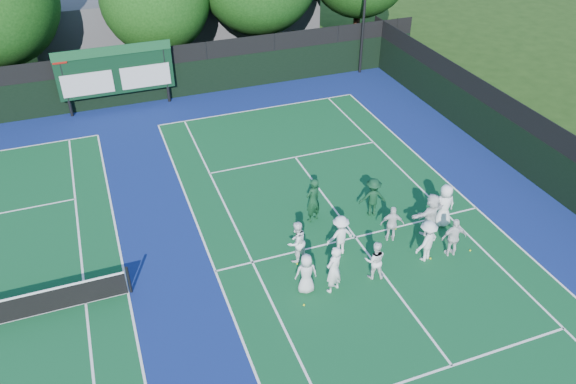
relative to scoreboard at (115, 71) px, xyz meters
name	(u,v)px	position (x,y,z in m)	size (l,w,h in m)	color
ground	(367,253)	(7.01, -15.59, -2.19)	(120.00, 120.00, 0.00)	#1E3C10
court_apron	(201,275)	(1.01, -14.59, -2.19)	(34.00, 32.00, 0.01)	navy
near_court	(355,237)	(7.01, -14.59, -2.18)	(11.05, 23.85, 0.01)	#104E26
back_fence	(136,80)	(1.01, 0.41, -0.83)	(34.00, 0.08, 3.00)	black
divider_fence_right	(553,164)	(16.01, -14.59, -0.83)	(0.08, 32.00, 3.00)	black
scoreboard	(115,71)	(0.00, 0.00, 0.00)	(6.00, 0.21, 3.55)	black
clubhouse	(179,18)	(5.01, 8.41, -0.19)	(18.00, 6.00, 4.00)	#525256
tree_c	(158,1)	(3.20, 3.99, 2.28)	(6.24, 6.24, 7.75)	black
tennis_ball_0	(304,305)	(3.85, -17.22, -2.16)	(0.07, 0.07, 0.07)	yellow
tennis_ball_1	(396,229)	(8.69, -14.68, -2.16)	(0.07, 0.07, 0.07)	yellow
tennis_ball_2	(470,250)	(10.63, -16.79, -2.16)	(0.07, 0.07, 0.07)	yellow
tennis_ball_3	(297,264)	(4.38, -15.24, -2.16)	(0.07, 0.07, 0.07)	yellow
tennis_ball_4	(340,233)	(6.55, -14.17, -2.16)	(0.07, 0.07, 0.07)	yellow
tennis_ball_5	(430,258)	(9.01, -16.67, -2.16)	(0.07, 0.07, 0.07)	yellow
player_front_0	(306,273)	(4.17, -16.57, -1.42)	(0.75, 0.49, 1.53)	silver
player_front_1	(334,269)	(5.03, -16.87, -1.27)	(0.67, 0.44, 1.85)	white
player_front_2	(375,260)	(6.63, -16.76, -1.44)	(0.73, 0.57, 1.50)	white
player_front_3	(427,241)	(8.80, -16.56, -1.36)	(1.08, 0.62, 1.67)	white
player_front_4	(454,237)	(9.84, -16.69, -1.40)	(0.93, 0.39, 1.58)	white
player_back_0	(296,242)	(4.44, -14.99, -1.36)	(0.80, 0.63, 1.66)	white
player_back_1	(340,235)	(6.05, -15.18, -1.38)	(1.05, 0.60, 1.63)	white
player_back_2	(392,224)	(8.19, -15.16, -1.44)	(0.88, 0.37, 1.50)	silver
player_back_3	(431,214)	(9.76, -15.29, -1.31)	(1.63, 0.52, 1.76)	white
player_back_4	(444,206)	(10.52, -15.01, -1.28)	(0.89, 0.58, 1.82)	white
coach_left	(313,200)	(5.90, -12.98, -1.23)	(0.70, 0.46, 1.92)	#0F3A1F
coach_right	(373,197)	(8.27, -13.44, -1.37)	(1.07, 0.61, 1.65)	#0E341C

